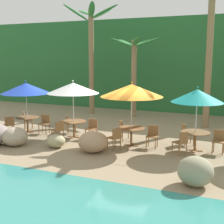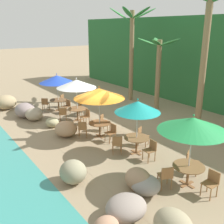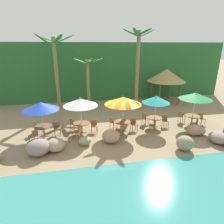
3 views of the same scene
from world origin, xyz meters
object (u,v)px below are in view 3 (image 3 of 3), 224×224
at_px(chair_orange_left, 120,130).
at_px(palm_tree_second, 88,75).
at_px(chair_blue_seaward, 57,127).
at_px(chair_orange_inland, 113,122).
at_px(chair_green_left, 195,123).
at_px(dining_table_white, 82,125).
at_px(chair_green_seaward, 201,117).
at_px(chair_white_seaward, 94,125).
at_px(umbrella_green, 196,96).
at_px(chair_white_left, 78,131).
at_px(chair_teal_inland, 145,117).
at_px(palm_tree_nearest, 56,62).
at_px(chair_white_inland, 73,123).
at_px(umbrella_white, 80,102).
at_px(chair_blue_inland, 36,126).
at_px(palapa_hut, 166,75).
at_px(chair_blue_left, 34,135).
at_px(umbrella_teal, 156,99).
at_px(dining_table_teal, 154,119).
at_px(chair_orange_seaward, 134,123).
at_px(palm_tree_third, 138,59).
at_px(umbrella_orange, 123,101).
at_px(chair_teal_seaward, 165,120).
at_px(chair_green_inland, 181,116).
at_px(umbrella_blue, 41,106).
at_px(chair_teal_left, 154,125).
at_px(dining_table_orange, 123,123).
at_px(dining_table_green, 192,117).
at_px(dining_table_blue, 43,128).

distance_m(chair_orange_left, palm_tree_second, 7.26).
distance_m(chair_blue_seaward, palm_tree_second, 6.53).
xyz_separation_m(chair_orange_inland, chair_green_left, (5.69, -1.32, 0.00)).
bearing_deg(dining_table_white, chair_green_seaward, -0.28).
xyz_separation_m(chair_white_seaward, umbrella_green, (7.33, -0.24, 1.75)).
bearing_deg(chair_white_left, chair_teal_inland, 16.91).
height_order(chair_teal_inland, palm_tree_nearest, palm_tree_nearest).
bearing_deg(chair_green_seaward, chair_white_inland, 176.07).
bearing_deg(chair_blue_seaward, umbrella_white, -4.87).
bearing_deg(chair_blue_inland, chair_white_inland, 1.07).
bearing_deg(palm_tree_nearest, palapa_hut, 2.47).
xyz_separation_m(chair_blue_left, palm_tree_nearest, (1.08, 6.36, 3.79)).
bearing_deg(umbrella_teal, chair_orange_inland, 173.61).
bearing_deg(chair_teal_inland, dining_table_teal, -56.99).
bearing_deg(chair_white_seaward, chair_orange_seaward, -4.70).
distance_m(chair_blue_seaward, umbrella_white, 2.36).
height_order(palm_tree_second, palm_tree_third, palm_tree_third).
bearing_deg(chair_white_inland, chair_blue_left, -148.76).
bearing_deg(palm_tree_nearest, chair_orange_left, -57.28).
height_order(umbrella_orange, chair_teal_seaward, umbrella_orange).
bearing_deg(palm_tree_second, chair_blue_inland, -128.30).
distance_m(chair_orange_seaward, chair_green_inland, 4.14).
height_order(chair_orange_inland, palm_tree_third, palm_tree_third).
xyz_separation_m(umbrella_blue, chair_green_seaward, (11.49, 0.03, -1.59)).
bearing_deg(chair_teal_left, umbrella_teal, 63.35).
xyz_separation_m(umbrella_green, palm_tree_third, (-3.00, 4.43, 2.32)).
distance_m(chair_white_inland, chair_green_inland, 8.30).
height_order(dining_table_white, dining_table_orange, same).
xyz_separation_m(chair_orange_inland, palm_tree_nearest, (-4.05, 5.21, 3.79)).
xyz_separation_m(dining_table_white, dining_table_teal, (5.26, 0.02, 0.00)).
bearing_deg(umbrella_blue, dining_table_green, -0.45).
relative_size(chair_orange_seaward, umbrella_teal, 0.35).
height_order(chair_orange_left, dining_table_green, chair_orange_left).
bearing_deg(umbrella_orange, dining_table_blue, 177.75).
height_order(dining_table_white, chair_white_inland, chair_white_inland).
bearing_deg(dining_table_white, chair_blue_inland, 169.32).
bearing_deg(chair_orange_inland, chair_white_left, -155.00).
relative_size(chair_orange_left, palm_tree_nearest, 0.13).
bearing_deg(dining_table_blue, dining_table_orange, -2.25).
bearing_deg(palm_tree_nearest, chair_blue_left, -99.66).
height_order(chair_white_seaward, dining_table_orange, chair_white_seaward).
height_order(chair_teal_seaward, chair_green_seaward, same).
distance_m(umbrella_green, chair_green_left, 1.95).
distance_m(dining_table_blue, chair_white_left, 2.31).
xyz_separation_m(chair_teal_seaward, umbrella_green, (2.07, -0.21, 1.75)).
bearing_deg(dining_table_green, chair_green_seaward, 7.43).
bearing_deg(chair_white_left, chair_teal_left, 0.67).
relative_size(chair_orange_left, palapa_hut, 0.22).
bearing_deg(palapa_hut, chair_green_seaward, -88.82).
bearing_deg(chair_green_seaward, chair_blue_left, -176.40).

